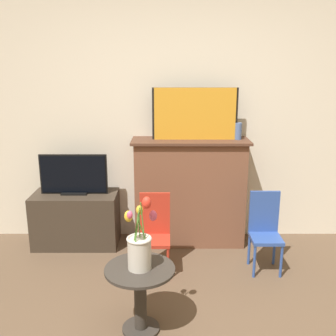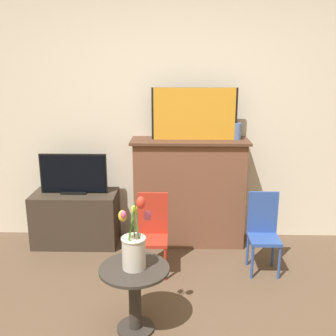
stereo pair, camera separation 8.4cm
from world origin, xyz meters
name	(u,v)px [view 2 (the right image)]	position (x,y,z in m)	size (l,w,h in m)	color
wall_back	(177,108)	(0.00, 2.13, 1.35)	(8.00, 0.06, 2.70)	beige
fireplace_mantel	(190,191)	(0.13, 1.92, 0.55)	(1.14, 0.39, 1.07)	brown
painting	(195,114)	(0.17, 1.93, 1.32)	(0.82, 0.03, 0.49)	black
mantel_candle	(238,131)	(0.59, 1.92, 1.15)	(0.07, 0.07, 0.16)	#4C6699
tv_stand	(77,218)	(-1.01, 1.87, 0.27)	(0.84, 0.42, 0.54)	#382D23
tv_monitor	(74,174)	(-1.01, 1.87, 0.73)	(0.66, 0.12, 0.40)	black
chair_red	(153,230)	(-0.20, 1.34, 0.38)	(0.26, 0.26, 0.70)	#B22D1E
chair_blue	(264,229)	(0.77, 1.38, 0.38)	(0.26, 0.26, 0.70)	#2D4C99
side_table	(135,289)	(-0.28, 0.52, 0.31)	(0.47, 0.47, 0.47)	#332D28
vase_tulips	(135,246)	(-0.27, 0.52, 0.63)	(0.20, 0.20, 0.50)	beige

